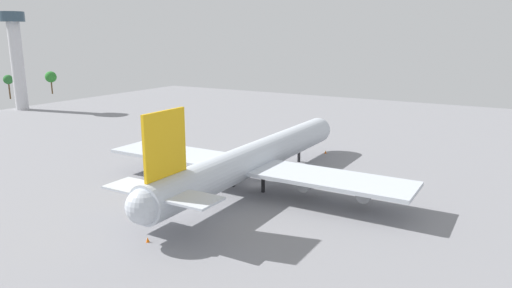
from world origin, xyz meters
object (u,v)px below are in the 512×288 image
cargo_loader (268,148)px  pushback_tractor (282,138)px  safety_cone_nose (325,152)px  cargo_airplane (255,158)px  safety_cone_tail (148,240)px  control_tower (16,53)px

cargo_loader → pushback_tractor: size_ratio=1.05×
pushback_tractor → safety_cone_nose: size_ratio=5.96×
cargo_airplane → cargo_loader: (24.49, 10.53, -4.53)m
safety_cone_nose → safety_cone_tail: (-60.92, 2.60, -0.02)m
safety_cone_nose → cargo_airplane: bearing=175.5°
cargo_loader → control_tower: (11.37, 118.40, 21.29)m
cargo_airplane → control_tower: (35.86, 128.93, 16.77)m
cargo_airplane → safety_cone_nose: size_ratio=84.36×
safety_cone_nose → control_tower: bearing=87.8°
safety_cone_tail → cargo_loader: bearing=10.7°
pushback_tractor → safety_cone_nose: bearing=-111.5°
pushback_tractor → control_tower: control_tower is taller
cargo_airplane → safety_cone_nose: 31.41m
cargo_airplane → safety_cone_tail: cargo_airplane is taller
pushback_tractor → safety_cone_tail: 68.12m
cargo_loader → pushback_tractor: (12.40, 2.33, 0.03)m
cargo_loader → cargo_airplane: bearing=-156.7°
safety_cone_tail → control_tower: 146.28m
control_tower → cargo_loader: bearing=-95.5°
pushback_tractor → control_tower: 118.00m
cargo_loader → control_tower: bearing=84.5°
cargo_airplane → safety_cone_tail: bearing=179.6°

